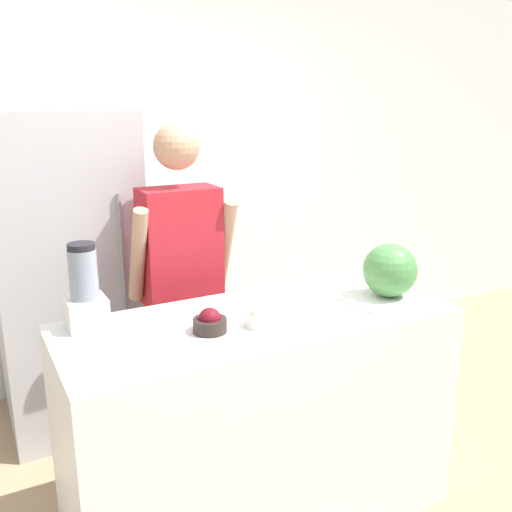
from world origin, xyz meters
TOP-DOWN VIEW (x-y plane):
  - wall_back at (0.00, 2.00)m, footprint 8.00×0.06m
  - counter_island at (0.00, 0.33)m, footprint 1.63×0.67m
  - refrigerator at (-0.55, 1.58)m, footprint 0.74×0.76m
  - person at (-0.09, 1.00)m, footprint 0.52×0.27m
  - cutting_board at (0.59, 0.24)m, footprint 0.35×0.28m
  - watermelon at (0.61, 0.25)m, footprint 0.24×0.24m
  - bowl_cherries at (-0.24, 0.28)m, footprint 0.13×0.13m
  - bowl_cream at (-0.05, 0.24)m, footprint 0.11×0.11m
  - blender at (-0.65, 0.55)m, footprint 0.15×0.15m

SIDE VIEW (x-z plane):
  - counter_island at x=0.00m, z-range 0.00..0.95m
  - refrigerator at x=-0.55m, z-range 0.00..1.76m
  - person at x=-0.09m, z-range 0.03..1.74m
  - cutting_board at x=0.59m, z-range 0.95..0.97m
  - bowl_cream at x=-0.05m, z-range 0.94..1.02m
  - bowl_cherries at x=-0.24m, z-range 0.94..1.04m
  - watermelon at x=0.61m, z-range 0.97..1.20m
  - blender at x=-0.65m, z-range 0.92..1.26m
  - wall_back at x=0.00m, z-range 0.00..2.60m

